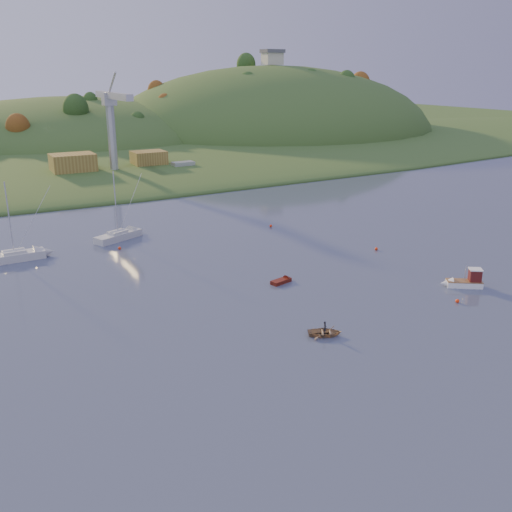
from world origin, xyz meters
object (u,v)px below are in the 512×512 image
sailboat_far (118,235)px  red_tender (284,280)px  sailboat_near (14,256)px  fishing_boat (462,281)px  canoe (325,332)px

sailboat_far → red_tender: (14.39, -31.52, -0.51)m
sailboat_near → red_tender: bearing=-43.9°
fishing_boat → red_tender: (-20.02, 13.31, -0.52)m
red_tender → fishing_boat: bearing=-48.1°
sailboat_far → canoe: (9.41, -48.07, -0.38)m
fishing_boat → canoe: fishing_boat is taller
sailboat_near → fishing_boat: bearing=-41.0°
sailboat_far → canoe: size_ratio=3.18×
sailboat_near → canoe: bearing=-61.4°
fishing_boat → sailboat_far: bearing=-18.3°
sailboat_far → canoe: 48.99m
sailboat_near → sailboat_far: sailboat_near is taller
fishing_boat → sailboat_far: size_ratio=0.46×
fishing_boat → sailboat_near: size_ratio=0.44×
sailboat_near → sailboat_far: bearing=9.1°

